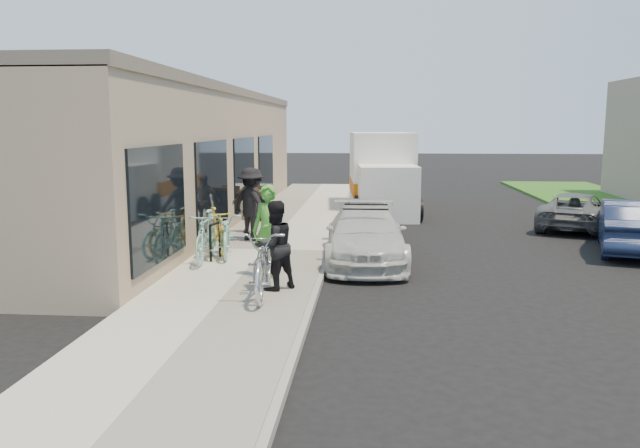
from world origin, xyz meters
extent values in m
plane|color=black|center=(0.00, 0.00, 0.00)|extent=(120.00, 120.00, 0.00)
cube|color=#B7B2A5|center=(-2.00, 3.00, 0.07)|extent=(3.00, 34.00, 0.15)
cube|color=gray|center=(-0.45, 3.00, 0.07)|extent=(0.12, 34.00, 0.13)
cube|color=tan|center=(-5.25, 8.00, 2.00)|extent=(3.50, 20.00, 4.00)
cube|color=#716355|center=(-5.25, 8.00, 4.10)|extent=(3.60, 20.00, 0.25)
cube|color=black|center=(-3.48, 0.00, 1.60)|extent=(0.06, 3.00, 2.20)
cube|color=black|center=(-3.48, 4.00, 1.60)|extent=(0.06, 3.00, 2.20)
cube|color=black|center=(-3.48, 8.00, 1.60)|extent=(0.06, 3.00, 2.20)
cube|color=black|center=(-3.48, 12.00, 1.60)|extent=(0.06, 3.00, 2.20)
cylinder|color=black|center=(-2.92, 1.55, 0.55)|extent=(0.06, 0.06, 0.79)
cylinder|color=black|center=(-2.85, 2.08, 0.55)|extent=(0.06, 0.06, 0.79)
cylinder|color=black|center=(-2.88, 1.81, 0.94)|extent=(0.13, 0.53, 0.06)
cube|color=black|center=(-2.85, 7.25, 0.69)|extent=(0.70, 0.49, 1.06)
cube|color=black|center=(-3.00, 7.61, 0.69)|extent=(0.70, 0.49, 1.06)
cube|color=black|center=(-2.84, 7.22, 0.74)|extent=(0.55, 0.36, 0.76)
imported|color=silver|center=(0.42, 2.43, 0.63)|extent=(1.94, 4.39, 1.25)
cylinder|color=black|center=(0.42, 1.96, 1.27)|extent=(0.99, 0.04, 0.04)
cylinder|color=black|center=(0.42, 2.80, 1.27)|extent=(0.99, 0.04, 0.04)
imported|color=#9A9A9F|center=(0.36, 4.41, 0.59)|extent=(1.66, 3.55, 1.18)
cube|color=white|center=(1.07, 9.00, 0.89)|extent=(2.01, 2.01, 1.79)
cube|color=black|center=(1.07, 9.00, 1.27)|extent=(1.74, 0.18, 0.85)
cube|color=white|center=(0.86, 11.81, 1.46)|extent=(2.45, 4.10, 2.73)
cube|color=#C3650B|center=(0.86, 11.81, 0.85)|extent=(2.47, 4.12, 0.52)
cylinder|color=black|center=(0.16, 8.46, 0.38)|extent=(0.29, 0.77, 0.75)
cylinder|color=black|center=(2.04, 8.60, 0.38)|extent=(0.29, 0.77, 0.75)
cylinder|color=black|center=(0.09, 9.49, 0.38)|extent=(0.29, 0.77, 0.75)
cylinder|color=black|center=(1.97, 9.63, 0.38)|extent=(0.29, 0.77, 0.75)
cylinder|color=black|center=(-0.17, 13.06, 0.38)|extent=(0.29, 0.77, 0.75)
cylinder|color=black|center=(1.71, 13.20, 0.38)|extent=(0.29, 0.77, 0.75)
imported|color=#162244|center=(6.89, 4.18, 0.65)|extent=(2.49, 4.19, 1.30)
imported|color=#56585B|center=(6.67, 7.69, 0.55)|extent=(3.25, 4.32, 1.09)
imported|color=#BEBDC0|center=(-1.30, -0.96, 0.74)|extent=(0.97, 2.32, 1.19)
imported|color=green|center=(-1.45, 0.35, 1.05)|extent=(0.76, 0.61, 1.80)
imported|color=black|center=(-1.18, -0.61, 0.96)|extent=(0.99, 0.99, 1.61)
imported|color=#85C7BA|center=(-3.03, 1.61, 0.70)|extent=(0.56, 1.84, 1.10)
imported|color=#85C7BA|center=(-2.73, 2.25, 0.65)|extent=(1.05, 2.01, 1.01)
imported|color=gold|center=(-2.98, 2.37, 0.68)|extent=(1.24, 1.79, 1.06)
imported|color=black|center=(-2.52, 4.19, 1.09)|extent=(1.39, 1.25, 1.87)
imported|color=brown|center=(-2.82, 5.40, 0.96)|extent=(0.98, 0.49, 1.62)
camera|label=1|loc=(0.55, -11.45, 3.07)|focal=35.00mm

